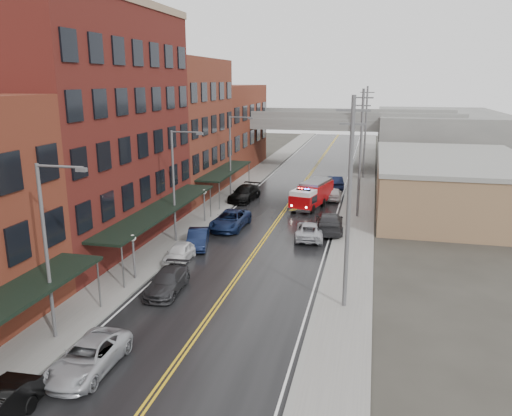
# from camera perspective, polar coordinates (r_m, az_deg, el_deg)

# --- Properties ---
(road) EXTENTS (11.00, 160.00, 0.02)m
(road) POSITION_cam_1_polar(r_m,az_deg,el_deg) (44.55, 1.94, -2.19)
(road) COLOR black
(road) RESTS_ON ground
(sidewalk_left) EXTENTS (3.00, 160.00, 0.15)m
(sidewalk_left) POSITION_cam_1_polar(r_m,az_deg,el_deg) (46.45, -6.92, -1.50)
(sidewalk_left) COLOR slate
(sidewalk_left) RESTS_ON ground
(sidewalk_right) EXTENTS (3.00, 160.00, 0.15)m
(sidewalk_right) POSITION_cam_1_polar(r_m,az_deg,el_deg) (43.76, 11.37, -2.69)
(sidewalk_right) COLOR slate
(sidewalk_right) RESTS_ON ground
(curb_left) EXTENTS (0.30, 160.00, 0.15)m
(curb_left) POSITION_cam_1_polar(r_m,az_deg,el_deg) (45.92, -4.98, -1.64)
(curb_left) COLOR gray
(curb_left) RESTS_ON ground
(curb_right) EXTENTS (0.30, 160.00, 0.15)m
(curb_right) POSITION_cam_1_polar(r_m,az_deg,el_deg) (43.83, 9.21, -2.56)
(curb_right) COLOR gray
(curb_right) RESTS_ON ground
(brick_building_b) EXTENTS (9.00, 20.00, 18.00)m
(brick_building_b) POSITION_cam_1_polar(r_m,az_deg,el_deg) (41.20, -18.66, 8.47)
(brick_building_b) COLOR #551616
(brick_building_b) RESTS_ON ground
(brick_building_c) EXTENTS (9.00, 15.00, 15.00)m
(brick_building_c) POSITION_cam_1_polar(r_m,az_deg,el_deg) (56.90, -9.24, 8.96)
(brick_building_c) COLOR maroon
(brick_building_c) RESTS_ON ground
(brick_building_far) EXTENTS (9.00, 20.00, 12.00)m
(brick_building_far) POSITION_cam_1_polar(r_m,az_deg,el_deg) (73.45, -3.96, 9.13)
(brick_building_far) COLOR brown
(brick_building_far) RESTS_ON ground
(tan_building) EXTENTS (14.00, 22.00, 5.00)m
(tan_building) POSITION_cam_1_polar(r_m,az_deg,el_deg) (53.43, 21.28, 2.38)
(tan_building) COLOR #90724D
(tan_building) RESTS_ON ground
(right_far_block) EXTENTS (18.00, 30.00, 8.00)m
(right_far_block) POSITION_cam_1_polar(r_m,az_deg,el_deg) (82.91, 20.07, 7.51)
(right_far_block) COLOR slate
(right_far_block) RESTS_ON ground
(awning_1) EXTENTS (2.60, 18.00, 3.09)m
(awning_1) POSITION_cam_1_polar(r_m,az_deg,el_deg) (39.51, -10.78, -0.12)
(awning_1) COLOR black
(awning_1) RESTS_ON ground
(awning_2) EXTENTS (2.60, 13.00, 3.09)m
(awning_2) POSITION_cam_1_polar(r_m,az_deg,el_deg) (55.57, -3.49, 4.29)
(awning_2) COLOR black
(awning_2) RESTS_ON ground
(globe_lamp_1) EXTENTS (0.44, 0.44, 3.12)m
(globe_lamp_1) POSITION_cam_1_polar(r_m,az_deg,el_deg) (33.20, -13.86, -4.31)
(globe_lamp_1) COLOR #59595B
(globe_lamp_1) RESTS_ON ground
(globe_lamp_2) EXTENTS (0.44, 0.44, 3.12)m
(globe_lamp_2) POSITION_cam_1_polar(r_m,az_deg,el_deg) (45.59, -5.94, 1.13)
(globe_lamp_2) COLOR #59595B
(globe_lamp_2) RESTS_ON ground
(street_lamp_0) EXTENTS (2.64, 0.22, 9.00)m
(street_lamp_0) POSITION_cam_1_polar(r_m,az_deg,el_deg) (25.94, -22.51, -3.64)
(street_lamp_0) COLOR #59595B
(street_lamp_0) RESTS_ON ground
(street_lamp_1) EXTENTS (2.64, 0.22, 9.00)m
(street_lamp_1) POSITION_cam_1_polar(r_m,az_deg,el_deg) (39.56, -9.09, 3.24)
(street_lamp_1) COLOR #59595B
(street_lamp_1) RESTS_ON ground
(street_lamp_2) EXTENTS (2.64, 0.22, 9.00)m
(street_lamp_2) POSITION_cam_1_polar(r_m,az_deg,el_deg) (54.49, -2.72, 6.44)
(street_lamp_2) COLOR #59595B
(street_lamp_2) RESTS_ON ground
(utility_pole_0) EXTENTS (1.80, 0.24, 12.00)m
(utility_pole_0) POSITION_cam_1_polar(r_m,az_deg,el_deg) (27.66, 10.58, 0.73)
(utility_pole_0) COLOR #59595B
(utility_pole_0) RESTS_ON ground
(utility_pole_1) EXTENTS (1.80, 0.24, 12.00)m
(utility_pole_1) POSITION_cam_1_polar(r_m,az_deg,el_deg) (47.33, 11.86, 6.31)
(utility_pole_1) COLOR #59595B
(utility_pole_1) RESTS_ON ground
(utility_pole_2) EXTENTS (1.80, 0.24, 12.00)m
(utility_pole_2) POSITION_cam_1_polar(r_m,az_deg,el_deg) (67.19, 12.39, 8.60)
(utility_pole_2) COLOR #59595B
(utility_pole_2) RESTS_ON ground
(overpass) EXTENTS (40.00, 10.00, 7.50)m
(overpass) POSITION_cam_1_polar(r_m,az_deg,el_deg) (74.65, 6.90, 9.13)
(overpass) COLOR slate
(overpass) RESTS_ON ground
(fire_truck) EXTENTS (4.11, 7.41, 2.58)m
(fire_truck) POSITION_cam_1_polar(r_m,az_deg,el_deg) (51.55, 6.40, 1.63)
(fire_truck) COLOR #9E070A
(fire_truck) RESTS_ON ground
(parked_car_left_2) EXTENTS (2.25, 4.87, 1.35)m
(parked_car_left_2) POSITION_cam_1_polar(r_m,az_deg,el_deg) (24.53, -18.62, -15.86)
(parked_car_left_2) COLOR #A3A6AB
(parked_car_left_2) RESTS_ON ground
(parked_car_left_3) EXTENTS (2.18, 4.74, 1.34)m
(parked_car_left_3) POSITION_cam_1_polar(r_m,az_deg,el_deg) (31.61, -10.09, -8.25)
(parked_car_left_3) COLOR #2A2A2C
(parked_car_left_3) RESTS_ON ground
(parked_car_left_4) EXTENTS (1.66, 3.96, 1.34)m
(parked_car_left_4) POSITION_cam_1_polar(r_m,az_deg,el_deg) (36.52, -8.69, -5.05)
(parked_car_left_4) COLOR white
(parked_car_left_4) RESTS_ON ground
(parked_car_left_5) EXTENTS (2.50, 4.52, 1.41)m
(parked_car_left_5) POSITION_cam_1_polar(r_m,az_deg,el_deg) (39.35, -6.67, -3.48)
(parked_car_left_5) COLOR #0E1732
(parked_car_left_5) RESTS_ON ground
(parked_car_left_6) EXTENTS (2.78, 5.67, 1.55)m
(parked_car_left_6) POSITION_cam_1_polar(r_m,az_deg,el_deg) (44.04, -2.95, -1.36)
(parked_car_left_6) COLOR #121F44
(parked_car_left_6) RESTS_ON ground
(parked_car_left_7) EXTENTS (2.84, 5.81, 1.63)m
(parked_car_left_7) POSITION_cam_1_polar(r_m,az_deg,el_deg) (54.11, -1.32, 1.69)
(parked_car_left_7) COLOR black
(parked_car_left_7) RESTS_ON ground
(parked_car_right_0) EXTENTS (2.64, 5.11, 1.38)m
(parked_car_right_0) POSITION_cam_1_polar(r_m,az_deg,el_deg) (41.49, 6.17, -2.54)
(parked_car_right_0) COLOR #AEB0B7
(parked_car_right_0) RESTS_ON ground
(parked_car_right_1) EXTENTS (2.82, 5.94, 1.67)m
(parked_car_right_1) POSITION_cam_1_polar(r_m,az_deg,el_deg) (43.47, 8.38, -1.63)
(parked_car_right_1) COLOR #262629
(parked_car_right_1) RESTS_ON ground
(parked_car_right_2) EXTENTS (1.71, 4.03, 1.36)m
(parked_car_right_2) POSITION_cam_1_polar(r_m,az_deg,el_deg) (55.15, 8.91, 1.62)
(parked_car_right_2) COLOR silver
(parked_car_right_2) RESTS_ON ground
(parked_car_right_3) EXTENTS (2.54, 4.94, 1.55)m
(parked_car_right_3) POSITION_cam_1_polar(r_m,az_deg,el_deg) (61.01, 8.98, 2.94)
(parked_car_right_3) COLOR black
(parked_car_right_3) RESTS_ON ground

